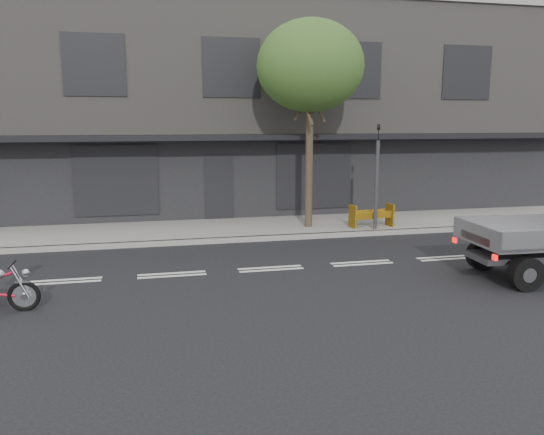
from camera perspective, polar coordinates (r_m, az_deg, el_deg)
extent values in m
plane|color=black|center=(13.15, -0.15, -5.54)|extent=(80.00, 80.00, 0.00)
cube|color=gray|center=(17.63, -3.42, -1.21)|extent=(32.00, 3.20, 0.15)
cube|color=gray|center=(16.08, -2.51, -2.32)|extent=(32.00, 0.20, 0.15)
cube|color=slate|center=(23.81, -6.09, 11.26)|extent=(26.00, 10.00, 8.00)
cylinder|color=#382B21|center=(17.34, 4.00, 5.03)|extent=(0.24, 0.24, 4.00)
ellipsoid|color=#3A5D23|center=(17.35, 4.14, 15.95)|extent=(3.40, 3.40, 2.89)
cylinder|color=#2D2D30|center=(17.28, 11.16, 3.17)|extent=(0.12, 0.12, 3.00)
imported|color=black|center=(17.16, 11.37, 8.98)|extent=(0.08, 0.10, 0.50)
torus|color=black|center=(11.33, -25.11, -7.66)|extent=(0.61, 0.09, 0.61)
cylinder|color=black|center=(11.20, -26.18, -4.57)|extent=(0.04, 0.54, 0.03)
cylinder|color=black|center=(12.66, 25.62, -5.48)|extent=(0.76, 0.31, 0.75)
cylinder|color=black|center=(14.00, 21.68, -3.73)|extent=(0.76, 0.31, 0.75)
cube|color=#A1A1A6|center=(13.62, 26.31, -2.16)|extent=(3.04, 2.05, 0.10)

